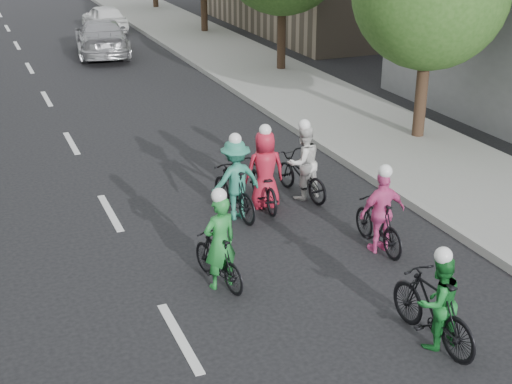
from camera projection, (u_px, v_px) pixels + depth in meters
ground at (180, 337)px, 10.77m from camera, size 120.00×120.00×0.00m
sidewalk_right at (332, 109)px, 22.12m from camera, size 4.00×80.00×0.15m
curb_right at (275, 116)px, 21.42m from camera, size 0.18×80.00×0.18m
cyclist_0 at (219, 252)px, 12.02m from camera, size 0.74×1.58×1.81m
cyclist_1 at (264, 178)px, 15.14m from camera, size 0.89×1.89×1.85m
cyclist_2 at (435, 306)px, 10.41m from camera, size 0.75×1.89×1.62m
cyclist_3 at (380, 219)px, 13.25m from camera, size 0.93×1.65×1.73m
cyclist_4 at (235, 185)px, 14.60m from camera, size 1.16×1.84×1.84m
cyclist_5 at (302, 170)px, 15.62m from camera, size 0.92×1.88×1.80m
follow_car_lead at (102, 37)px, 29.81m from camera, size 2.78×5.41×1.50m
follow_car_trail at (104, 18)px, 35.30m from camera, size 1.85×3.97×1.31m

